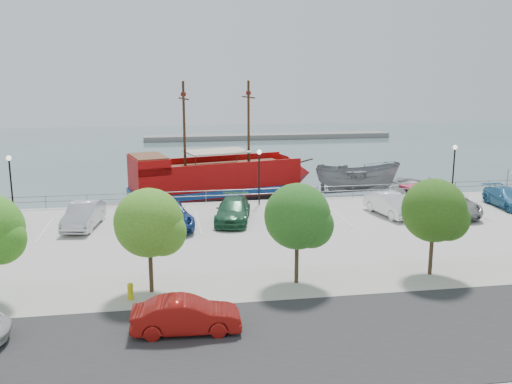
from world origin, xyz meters
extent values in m
plane|color=#3C5357|center=(0.00, 0.00, -1.00)|extent=(160.00, 160.00, 0.00)
cube|color=#252525|center=(0.00, -16.00, 0.01)|extent=(100.00, 8.00, 0.04)
cube|color=#9D9A86|center=(0.00, -10.00, 0.01)|extent=(100.00, 4.00, 0.05)
cylinder|color=gray|center=(0.00, 7.80, 0.95)|extent=(50.00, 0.06, 0.06)
cylinder|color=gray|center=(0.00, 7.80, 0.55)|extent=(50.00, 0.06, 0.06)
cube|color=gray|center=(10.00, 55.00, -0.60)|extent=(40.00, 3.00, 0.80)
cube|color=#9A0606|center=(-2.73, 13.20, 0.71)|extent=(15.09, 7.85, 2.34)
cube|color=navy|center=(-2.73, 13.20, -0.05)|extent=(15.42, 8.17, 0.54)
cone|color=#9A0606|center=(4.97, 15.11, 0.71)|extent=(3.84, 4.90, 4.33)
cube|color=#9A0606|center=(-8.42, 11.79, 2.52)|extent=(3.71, 5.03, 1.26)
cube|color=brown|center=(-8.42, 11.79, 3.19)|extent=(3.45, 4.63, 0.11)
cube|color=brown|center=(-2.29, 13.31, 1.93)|extent=(12.33, 6.67, 0.14)
cube|color=#9A0606|center=(-3.25, 15.30, 2.20)|extent=(14.05, 3.65, 0.63)
cube|color=#9A0606|center=(-2.21, 11.10, 2.20)|extent=(14.05, 3.65, 0.63)
cylinder|color=#382111|center=(0.34, 13.96, 5.58)|extent=(0.26, 0.26, 7.39)
cylinder|color=#382111|center=(-5.35, 12.55, 5.58)|extent=(0.26, 0.26, 7.39)
cylinder|color=#382111|center=(0.34, 13.96, 7.84)|extent=(0.77, 2.66, 0.13)
cylinder|color=#382111|center=(-5.35, 12.55, 7.84)|extent=(0.77, 2.66, 0.13)
cube|color=beige|center=(-2.55, 13.25, 3.24)|extent=(5.90, 4.58, 0.11)
cylinder|color=#382111|center=(5.59, 15.26, 1.80)|extent=(2.21, 0.68, 0.53)
imported|color=slate|center=(9.83, 11.94, 0.45)|extent=(7.87, 4.10, 2.90)
imported|color=silver|center=(15.44, 10.77, -0.26)|extent=(7.31, 8.48, 1.48)
cube|color=slate|center=(-13.30, 9.20, -0.78)|extent=(8.07, 5.07, 0.45)
cube|color=gray|center=(6.75, 9.20, -0.78)|extent=(8.04, 3.14, 0.45)
cube|color=#6D695B|center=(15.80, 9.20, -0.80)|extent=(7.43, 3.83, 0.41)
cylinder|color=slate|center=(20.48, 5.90, 1.14)|extent=(0.08, 0.08, 2.28)
imported|color=maroon|center=(-6.58, -14.47, 0.72)|extent=(4.41, 1.71, 1.43)
cylinder|color=gold|center=(-8.93, -10.80, 0.33)|extent=(0.27, 0.27, 0.67)
sphere|color=gold|center=(-8.93, -10.80, 0.69)|extent=(0.29, 0.29, 0.29)
cylinder|color=black|center=(-18.00, 6.50, 2.00)|extent=(0.12, 0.12, 4.00)
sphere|color=#FFF2CC|center=(-18.00, 6.50, 4.10)|extent=(0.36, 0.36, 0.36)
cylinder|color=black|center=(0.00, 6.50, 2.00)|extent=(0.12, 0.12, 4.00)
sphere|color=#FFF2CC|center=(0.00, 6.50, 4.10)|extent=(0.36, 0.36, 0.36)
cylinder|color=black|center=(16.00, 6.50, 2.00)|extent=(0.12, 0.12, 4.00)
sphere|color=#FFF2CC|center=(16.00, 6.50, 4.10)|extent=(0.36, 0.36, 0.36)
sphere|color=#36781C|center=(-14.40, -10.30, 3.00)|extent=(2.20, 2.20, 2.20)
cylinder|color=#473321|center=(-8.00, -10.00, 1.10)|extent=(0.20, 0.20, 2.20)
sphere|color=#41761E|center=(-8.00, -10.00, 3.40)|extent=(3.20, 3.20, 3.20)
sphere|color=#41761E|center=(-7.40, -10.30, 3.00)|extent=(2.20, 2.20, 2.20)
cylinder|color=#473321|center=(-1.00, -10.00, 1.10)|extent=(0.20, 0.20, 2.20)
sphere|color=#225519|center=(-1.00, -10.00, 3.40)|extent=(3.20, 3.20, 3.20)
sphere|color=#225519|center=(-0.40, -10.30, 3.00)|extent=(2.20, 2.20, 2.20)
cylinder|color=#473321|center=(6.00, -10.00, 1.10)|extent=(0.20, 0.20, 2.20)
sphere|color=#274E13|center=(6.00, -10.00, 3.40)|extent=(3.20, 3.20, 3.20)
sphere|color=#274E13|center=(6.60, -10.30, 3.00)|extent=(2.20, 2.20, 2.20)
imported|color=#B7B9BC|center=(-12.54, 2.06, 0.84)|extent=(2.51, 5.28, 1.67)
imported|color=navy|center=(-7.09, 1.24, 0.83)|extent=(3.72, 6.37, 1.66)
imported|color=#245A39|center=(-2.62, 1.92, 0.79)|extent=(3.28, 5.76, 1.57)
imported|color=white|center=(8.72, 1.74, 0.79)|extent=(2.51, 5.00, 1.57)
imported|color=gray|center=(13.17, 1.45, 0.84)|extent=(3.26, 6.22, 1.67)
imported|color=teal|center=(18.45, 2.62, 0.71)|extent=(2.16, 4.98, 1.43)
camera|label=1|loc=(-7.32, -35.71, 10.36)|focal=40.00mm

